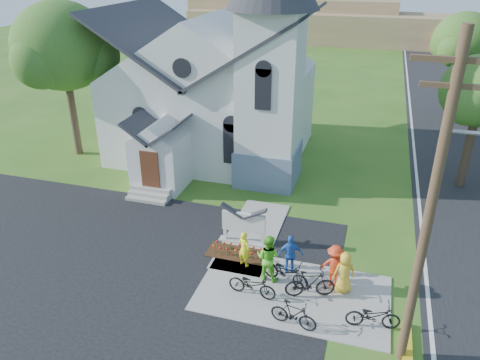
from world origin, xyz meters
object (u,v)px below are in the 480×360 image
(cyclist_1, at_px, (268,257))
(bike_3, at_px, (310,284))
(utility_pole, at_px, (434,206))
(bike_1, at_px, (294,315))
(church_sign, at_px, (244,223))
(bike_4, at_px, (373,316))
(cyclist_4, at_px, (344,273))
(cyclist_3, at_px, (335,266))
(cyclist_2, at_px, (290,254))
(bike_0, at_px, (286,272))
(bike_2, at_px, (252,284))
(cyclist_0, at_px, (244,249))

(cyclist_1, height_order, bike_3, cyclist_1)
(utility_pole, height_order, bike_1, utility_pole)
(church_sign, xyz_separation_m, bike_4, (5.57, -3.67, -0.50))
(cyclist_4, bearing_deg, bike_4, 103.66)
(bike_3, height_order, cyclist_4, cyclist_4)
(cyclist_3, bearing_deg, cyclist_4, 153.69)
(utility_pole, xyz_separation_m, cyclist_4, (-2.13, 2.63, -4.52))
(cyclist_2, height_order, bike_4, cyclist_2)
(cyclist_3, distance_m, cyclist_4, 0.46)
(bike_0, distance_m, cyclist_2, 0.78)
(utility_pole, distance_m, bike_4, 5.08)
(cyclist_2, bearing_deg, bike_0, 72.40)
(church_sign, bearing_deg, bike_2, -68.59)
(bike_3, distance_m, cyclist_4, 1.33)
(cyclist_1, relative_size, bike_2, 1.03)
(church_sign, bearing_deg, bike_3, -39.33)
(cyclist_2, bearing_deg, cyclist_4, 149.81)
(cyclist_3, bearing_deg, bike_3, 57.72)
(cyclist_0, bearing_deg, bike_0, -174.89)
(bike_2, distance_m, bike_3, 2.10)
(cyclist_2, xyz_separation_m, cyclist_3, (1.72, -0.30, 0.03))
(cyclist_0, bearing_deg, cyclist_4, -162.35)
(cyclist_2, bearing_deg, bike_1, 88.16)
(cyclist_2, xyz_separation_m, cyclist_4, (2.11, -0.56, -0.00))
(church_sign, relative_size, cyclist_4, 1.32)
(utility_pole, relative_size, cyclist_3, 5.78)
(bike_0, bearing_deg, bike_4, -95.81)
(cyclist_0, bearing_deg, cyclist_3, -159.07)
(cyclist_1, bearing_deg, cyclist_2, -133.33)
(bike_0, xyz_separation_m, cyclist_4, (2.14, 0.15, 0.32))
(church_sign, relative_size, bike_2, 1.20)
(utility_pole, distance_m, bike_3, 6.13)
(utility_pole, distance_m, cyclist_0, 8.24)
(cyclist_1, xyz_separation_m, bike_2, (-0.29, -1.16, -0.47))
(cyclist_0, relative_size, cyclist_1, 0.81)
(cyclist_2, bearing_deg, cyclist_0, -13.64)
(bike_3, bearing_deg, bike_4, -132.55)
(cyclist_3, relative_size, bike_4, 0.96)
(cyclist_3, bearing_deg, church_sign, -16.65)
(cyclist_0, xyz_separation_m, cyclist_4, (3.96, -0.51, 0.06))
(church_sign, height_order, cyclist_4, cyclist_4)
(church_sign, distance_m, bike_2, 3.54)
(cyclist_3, relative_size, bike_3, 0.93)
(cyclist_2, bearing_deg, cyclist_1, 23.23)
(cyclist_0, bearing_deg, bike_4, -177.59)
(cyclist_0, distance_m, bike_0, 1.95)
(cyclist_1, height_order, cyclist_2, cyclist_1)
(bike_1, relative_size, cyclist_2, 0.98)
(bike_4, bearing_deg, bike_1, 96.56)
(bike_0, bearing_deg, church_sign, 64.26)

